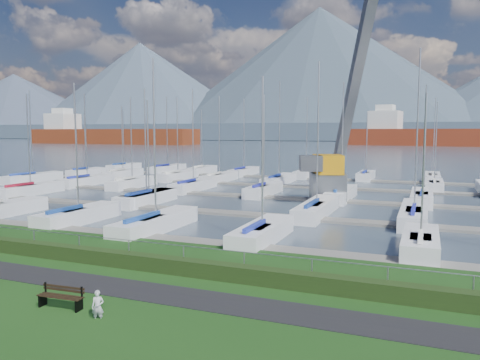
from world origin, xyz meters
The scene contains 13 objects.
path centered at (0.00, -3.00, 0.01)m, with size 160.00×2.00×0.04m, color black.
water centered at (0.00, 260.00, -0.40)m, with size 800.00×540.00×0.20m, color #3B4857.
hedge centered at (0.00, -0.40, 0.35)m, with size 80.00×0.70×0.70m, color #1F3212.
fence centered at (0.00, 0.00, 1.20)m, with size 0.04×0.04×80.00m, color gray.
foothill centered at (0.00, 330.00, 6.00)m, with size 900.00×80.00×12.00m, color #455465.
mountains centered at (7.35, 404.62, 46.68)m, with size 1190.00×360.00×115.00m.
docks centered at (0.00, 26.00, -0.22)m, with size 90.00×41.60×0.25m.
bench_right centered at (0.01, -5.64, 0.42)m, with size 1.82×0.53×0.85m.
person centered at (1.90, -5.94, 0.58)m, with size 0.42×0.28×1.15m, color #B5B6BC.
crane centered at (3.94, 27.11, 5.33)m, with size 7.47×13.01×22.35m.
cargo_ship_west centered at (-147.35, 186.99, 3.58)m, with size 96.09×20.03×21.50m.
cargo_ship_mid centered at (25.11, 214.23, 3.49)m, with size 106.95×31.42×21.50m.
sailboat_fleet centered at (-2.49, 28.52, 5.40)m, with size 74.94×49.71×13.22m.
Camera 1 is at (12.23, -18.56, 6.45)m, focal length 35.00 mm.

